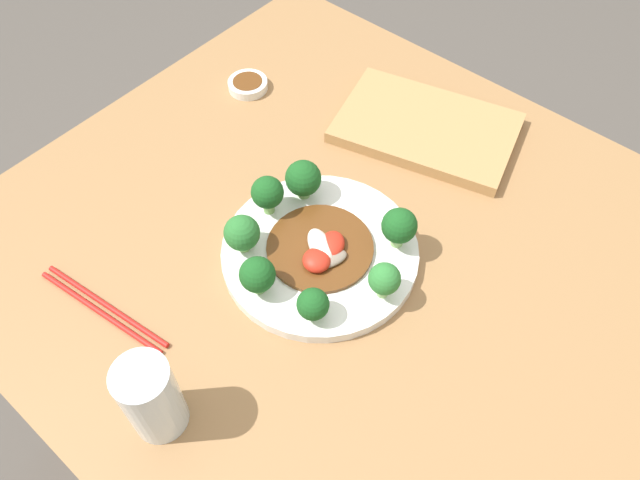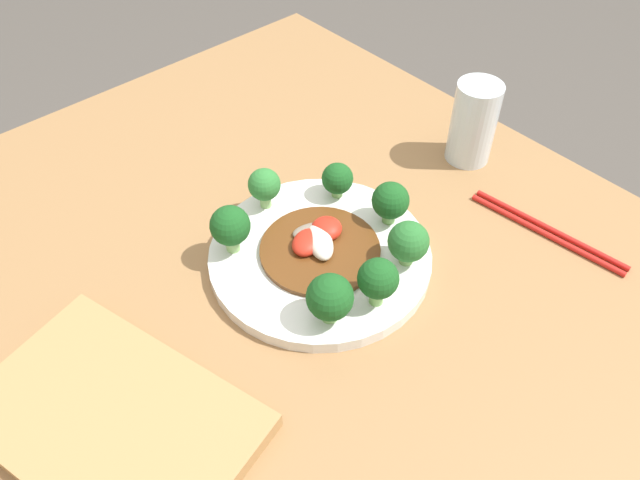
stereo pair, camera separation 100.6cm
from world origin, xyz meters
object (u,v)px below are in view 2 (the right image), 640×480
object	(u,v)px
broccoli_east	(378,279)
drinking_glass	(473,123)
broccoli_southwest	(230,226)
plate	(320,256)
broccoli_northwest	(337,179)
broccoli_northeast	(408,242)
chopsticks	(547,231)
broccoli_west	(264,185)
broccoli_north	(390,201)
cutting_board	(114,420)
broccoli_southeast	(330,298)
stirfry_center	(319,243)

from	to	relation	value
broccoli_east	drinking_glass	distance (m)	0.32
broccoli_southwest	plate	bearing A→B (deg)	45.58
plate	broccoli_southwest	size ratio (longest dim) A/B	4.24
broccoli_east	broccoli_northwest	world-z (taller)	broccoli_east
broccoli_northeast	chopsticks	size ratio (longest dim) A/B	0.27
chopsticks	broccoli_east	bearing A→B (deg)	-103.19
broccoli_southwest	broccoli_northeast	bearing A→B (deg)	42.57
broccoli_west	broccoli_southwest	xyz separation A→B (m)	(0.03, -0.08, 0.00)
broccoli_north	broccoli_west	bearing A→B (deg)	-142.04
broccoli_north	broccoli_northwest	world-z (taller)	broccoli_north
cutting_board	broccoli_northeast	bearing A→B (deg)	81.92
plate	drinking_glass	size ratio (longest dim) A/B	2.27
drinking_glass	cutting_board	bearing A→B (deg)	-86.28
broccoli_southwest	chopsticks	world-z (taller)	broccoli_southwest
broccoli_west	broccoli_northeast	bearing A→B (deg)	18.69
broccoli_north	broccoli_southeast	world-z (taller)	broccoli_southeast
broccoli_west	stirfry_center	distance (m)	0.11
broccoli_southwest	stirfry_center	xyz separation A→B (m)	(0.07, 0.08, -0.03)
cutting_board	broccoli_southwest	bearing A→B (deg)	114.87
broccoli_northwest	broccoli_north	bearing A→B (deg)	11.11
broccoli_east	stirfry_center	world-z (taller)	broccoli_east
broccoli_southwest	chopsticks	size ratio (longest dim) A/B	0.30
broccoli_southwest	drinking_glass	bearing A→B (deg)	80.22
broccoli_east	broccoli_southwest	xyz separation A→B (m)	(-0.17, -0.07, 0.00)
broccoli_west	broccoli_north	size ratio (longest dim) A/B	0.98
broccoli_northwest	broccoli_southwest	size ratio (longest dim) A/B	0.77
plate	broccoli_north	bearing A→B (deg)	79.90
broccoli_west	broccoli_east	bearing A→B (deg)	-1.77
broccoli_northeast	broccoli_southwest	distance (m)	0.21
broccoli_west	drinking_glass	bearing A→B (deg)	71.48
broccoli_north	broccoli_southeast	xyz separation A→B (m)	(0.06, -0.16, 0.00)
drinking_glass	cutting_board	size ratio (longest dim) A/B	0.38
plate	broccoli_southeast	size ratio (longest dim) A/B	4.37
stirfry_center	broccoli_southwest	bearing A→B (deg)	-130.87
chopsticks	cutting_board	xyz separation A→B (m)	(-0.13, -0.54, 0.01)
broccoli_west	drinking_glass	distance (m)	0.31
broccoli_southwest	drinking_glass	world-z (taller)	drinking_glass
broccoli_north	broccoli_east	size ratio (longest dim) A/B	0.93
broccoli_southeast	cutting_board	distance (m)	0.24
cutting_board	stirfry_center	bearing A→B (deg)	96.46
broccoli_northwest	broccoli_southwest	distance (m)	0.16
broccoli_southwest	stirfry_center	bearing A→B (deg)	49.13
broccoli_east	broccoli_southwest	size ratio (longest dim) A/B	0.98
cutting_board	broccoli_northwest	bearing A→B (deg)	103.24
broccoli_northeast	drinking_glass	distance (m)	0.24
broccoli_west	broccoli_east	distance (m)	0.21
plate	broccoli_northwest	bearing A→B (deg)	125.74
broccoli_north	stirfry_center	bearing A→B (deg)	-103.58
broccoli_northeast	cutting_board	xyz separation A→B (m)	(-0.05, -0.36, -0.04)
broccoli_west	stirfry_center	bearing A→B (deg)	0.77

